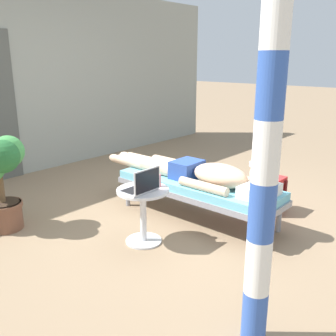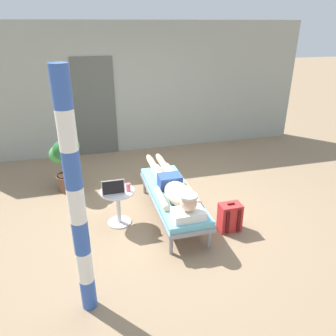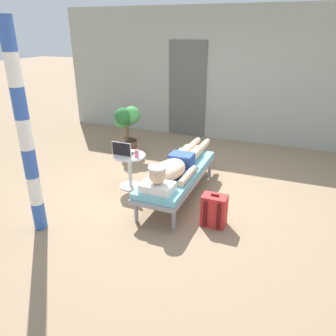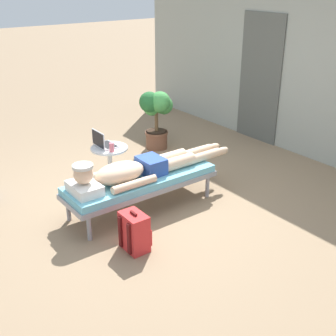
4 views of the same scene
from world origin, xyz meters
The scene contains 10 objects.
ground_plane centered at (0.00, 0.00, 0.00)m, with size 40.00×40.00×0.00m, color #8C7256.
house_wall_back centered at (0.06, 2.85, 1.35)m, with size 7.60×0.20×2.70m, color #999E93.
house_door_panel centered at (-0.80, 2.74, 1.02)m, with size 0.84×0.03×2.04m, color #545651.
lounge_chair centered at (0.06, -0.15, 0.35)m, with size 0.60×1.84×0.42m.
person_reclining centered at (0.06, -0.20, 0.52)m, with size 0.53×2.17×0.33m.
side_table centered at (-0.73, -0.11, 0.36)m, with size 0.48×0.48×0.52m.
laptop centered at (-0.79, -0.16, 0.58)m, with size 0.31×0.24×0.23m.
drink_glass centered at (-0.58, -0.16, 0.58)m, with size 0.06×0.06×0.11m, color #D86672.
backpack centered at (0.73, -0.68, 0.20)m, with size 0.30×0.26×0.42m.
potted_plant centered at (-1.45, 1.14, 0.59)m, with size 0.51×0.61×0.94m.
Camera 4 is at (3.94, -2.66, 2.57)m, focal length 46.83 mm.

